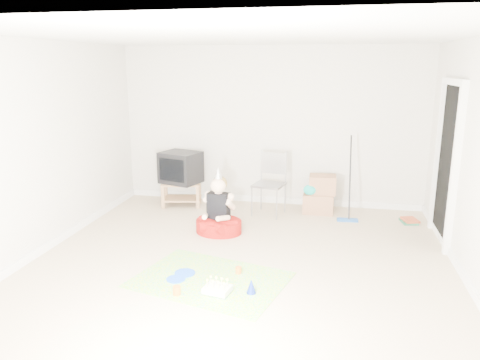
% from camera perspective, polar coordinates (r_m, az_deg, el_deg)
% --- Properties ---
extents(ground, '(5.00, 5.00, 0.00)m').
position_cam_1_polar(ground, '(5.72, 0.19, -9.80)').
color(ground, '#C8B08F').
rests_on(ground, ground).
extents(doorway_recess, '(0.02, 0.90, 2.05)m').
position_cam_1_polar(doorway_recess, '(6.63, 23.94, 1.62)').
color(doorway_recess, black).
rests_on(doorway_recess, ground).
extents(tv_stand, '(0.70, 0.51, 0.39)m').
position_cam_1_polar(tv_stand, '(7.84, -7.15, -1.41)').
color(tv_stand, '#996D45').
rests_on(tv_stand, ground).
extents(crt_tv, '(0.72, 0.66, 0.51)m').
position_cam_1_polar(crt_tv, '(7.74, -7.24, 1.54)').
color(crt_tv, black).
rests_on(crt_tv, tv_stand).
extents(folding_chair, '(0.53, 0.52, 0.99)m').
position_cam_1_polar(folding_chair, '(7.27, 3.54, -0.57)').
color(folding_chair, '#96959A').
rests_on(folding_chair, ground).
extents(cardboard_boxes, '(0.50, 0.38, 0.60)m').
position_cam_1_polar(cardboard_boxes, '(7.51, 9.67, -1.80)').
color(cardboard_boxes, '#A3714F').
rests_on(cardboard_boxes, ground).
extents(floor_mop, '(0.32, 0.42, 1.25)m').
position_cam_1_polar(floor_mop, '(7.18, 13.07, -2.93)').
color(floor_mop, '#2156A9').
rests_on(floor_mop, ground).
extents(book_pile, '(0.27, 0.31, 0.06)m').
position_cam_1_polar(book_pile, '(7.45, 19.99, -4.68)').
color(book_pile, '#236945').
rests_on(book_pile, ground).
extents(seated_woman, '(0.75, 0.75, 0.94)m').
position_cam_1_polar(seated_woman, '(6.56, -2.61, -4.70)').
color(seated_woman, '#A3140F').
rests_on(seated_woman, ground).
extents(party_mat, '(1.84, 1.52, 0.01)m').
position_cam_1_polar(party_mat, '(5.26, -3.67, -12.03)').
color(party_mat, '#E22F92').
rests_on(party_mat, ground).
extents(birthday_cake, '(0.30, 0.26, 0.14)m').
position_cam_1_polar(birthday_cake, '(4.96, -2.78, -13.26)').
color(birthday_cake, white).
rests_on(birthday_cake, party_mat).
extents(blue_plate_near, '(0.24, 0.24, 0.01)m').
position_cam_1_polar(blue_plate_near, '(5.41, -6.74, -11.20)').
color(blue_plate_near, blue).
rests_on(blue_plate_near, party_mat).
extents(blue_plate_far, '(0.21, 0.21, 0.01)m').
position_cam_1_polar(blue_plate_far, '(5.29, -7.82, -11.87)').
color(blue_plate_far, blue).
rests_on(blue_plate_far, party_mat).
extents(orange_cup_near, '(0.07, 0.07, 0.08)m').
position_cam_1_polar(orange_cup_near, '(5.37, -0.19, -10.92)').
color(orange_cup_near, orange).
rests_on(orange_cup_near, party_mat).
extents(orange_cup_far, '(0.09, 0.09, 0.09)m').
position_cam_1_polar(orange_cup_far, '(4.96, -7.71, -13.19)').
color(orange_cup_far, orange).
rests_on(orange_cup_far, party_mat).
extents(blue_party_hat, '(0.12, 0.12, 0.15)m').
position_cam_1_polar(blue_party_hat, '(4.93, 1.39, -12.81)').
color(blue_party_hat, '#1932B1').
rests_on(blue_party_hat, party_mat).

